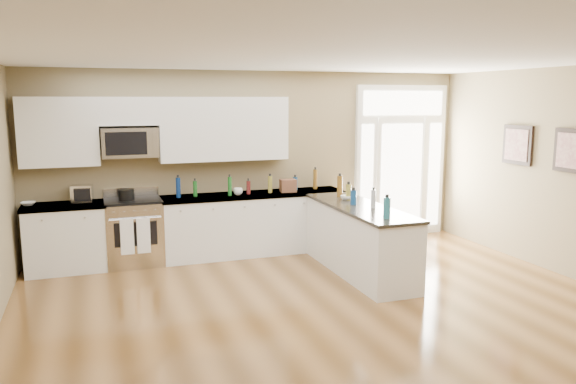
{
  "coord_description": "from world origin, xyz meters",
  "views": [
    {
      "loc": [
        -2.47,
        -4.48,
        2.38
      ],
      "look_at": [
        -0.19,
        2.0,
        1.23
      ],
      "focal_mm": 35.0,
      "sensor_mm": 36.0,
      "label": 1
    }
  ],
  "objects_px": {
    "kitchen_range": "(134,232)",
    "peninsula_cabinet": "(359,242)",
    "toaster_oven": "(82,194)",
    "stockpot": "(126,194)"
  },
  "relations": [
    {
      "from": "kitchen_range",
      "to": "stockpot",
      "type": "height_order",
      "value": "stockpot"
    },
    {
      "from": "peninsula_cabinet",
      "to": "toaster_oven",
      "type": "xyz_separation_m",
      "value": [
        -3.55,
        1.55,
        0.63
      ]
    },
    {
      "from": "kitchen_range",
      "to": "toaster_oven",
      "type": "xyz_separation_m",
      "value": [
        -0.68,
        0.1,
        0.58
      ]
    },
    {
      "from": "stockpot",
      "to": "toaster_oven",
      "type": "bearing_deg",
      "value": 169.22
    },
    {
      "from": "peninsula_cabinet",
      "to": "toaster_oven",
      "type": "distance_m",
      "value": 3.93
    },
    {
      "from": "kitchen_range",
      "to": "peninsula_cabinet",
      "type": "bearing_deg",
      "value": -26.72
    },
    {
      "from": "peninsula_cabinet",
      "to": "stockpot",
      "type": "height_order",
      "value": "stockpot"
    },
    {
      "from": "stockpot",
      "to": "peninsula_cabinet",
      "type": "bearing_deg",
      "value": -25.93
    },
    {
      "from": "toaster_oven",
      "to": "stockpot",
      "type": "bearing_deg",
      "value": -2.29
    },
    {
      "from": "stockpot",
      "to": "toaster_oven",
      "type": "height_order",
      "value": "toaster_oven"
    }
  ]
}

